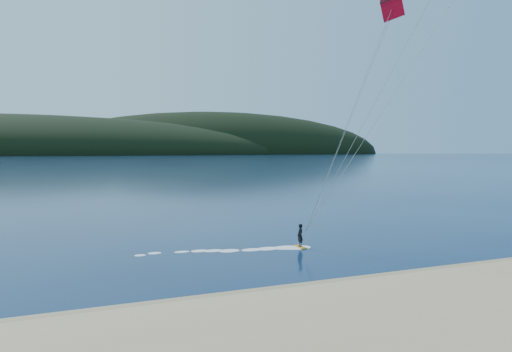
# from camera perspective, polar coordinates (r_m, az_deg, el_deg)

# --- Properties ---
(ground) EXTENTS (1800.00, 1800.00, 0.00)m
(ground) POSITION_cam_1_polar(r_m,az_deg,el_deg) (18.04, 7.12, -17.80)
(ground) COLOR #071939
(ground) RESTS_ON ground
(wet_sand) EXTENTS (220.00, 2.50, 0.10)m
(wet_sand) POSITION_cam_1_polar(r_m,az_deg,el_deg) (21.82, 0.99, -13.92)
(wet_sand) COLOR #948156
(wet_sand) RESTS_ON ground
(headland) EXTENTS (1200.00, 310.00, 140.00)m
(headland) POSITION_cam_1_polar(r_m,az_deg,el_deg) (759.92, -22.41, 2.29)
(headland) COLOR black
(headland) RESTS_ON ground
(kitesurfer_near) EXTENTS (19.58, 8.32, 17.83)m
(kitesurfer_near) POSITION_cam_1_polar(r_m,az_deg,el_deg) (31.70, 18.37, 17.34)
(kitesurfer_near) COLOR orange
(kitesurfer_near) RESTS_ON ground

